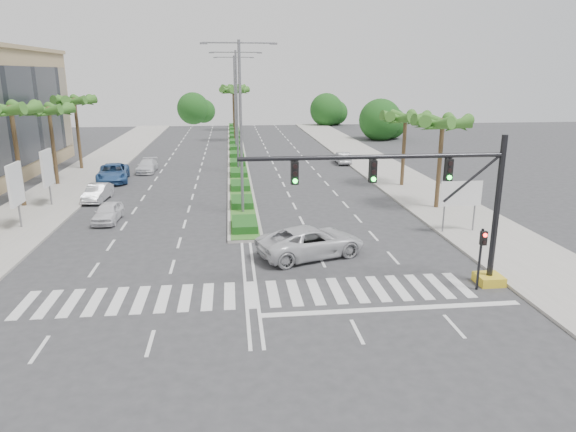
% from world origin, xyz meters
% --- Properties ---
extents(ground, '(160.00, 160.00, 0.00)m').
position_xyz_m(ground, '(0.00, 0.00, 0.00)').
color(ground, '#333335').
rests_on(ground, ground).
extents(footpath_right, '(6.00, 120.00, 0.15)m').
position_xyz_m(footpath_right, '(15.20, 20.00, 0.07)').
color(footpath_right, gray).
rests_on(footpath_right, ground).
extents(footpath_left, '(6.00, 120.00, 0.15)m').
position_xyz_m(footpath_left, '(-15.20, 20.00, 0.07)').
color(footpath_left, gray).
rests_on(footpath_left, ground).
extents(median, '(2.20, 75.00, 0.20)m').
position_xyz_m(median, '(0.00, 45.00, 0.10)').
color(median, gray).
rests_on(median, ground).
extents(median_grass, '(1.80, 75.00, 0.04)m').
position_xyz_m(median_grass, '(0.00, 45.00, 0.22)').
color(median_grass, '#2B6322').
rests_on(median_grass, median).
extents(signal_gantry, '(12.60, 1.20, 7.20)m').
position_xyz_m(signal_gantry, '(9.27, -0.00, 3.46)').
color(signal_gantry, gold).
rests_on(signal_gantry, ground).
extents(pedestrian_signal, '(0.28, 0.36, 3.00)m').
position_xyz_m(pedestrian_signal, '(10.60, -0.68, 2.04)').
color(pedestrian_signal, black).
rests_on(pedestrian_signal, ground).
extents(direction_sign, '(2.70, 0.11, 3.40)m').
position_xyz_m(direction_sign, '(13.50, 7.99, 2.45)').
color(direction_sign, slate).
rests_on(direction_sign, ground).
extents(billboard_near, '(0.18, 2.10, 4.35)m').
position_xyz_m(billboard_near, '(-14.50, 12.00, 2.96)').
color(billboard_near, slate).
rests_on(billboard_near, ground).
extents(billboard_far, '(0.18, 2.10, 4.35)m').
position_xyz_m(billboard_far, '(-14.50, 18.00, 2.96)').
color(billboard_far, slate).
rests_on(billboard_far, ground).
extents(palm_left_mid, '(4.57, 4.68, 7.95)m').
position_xyz_m(palm_left_mid, '(-16.50, 18.00, 7.08)').
color(palm_left_mid, brown).
rests_on(palm_left_mid, ground).
extents(palm_left_far, '(4.57, 4.68, 7.35)m').
position_xyz_m(palm_left_far, '(-16.50, 26.00, 6.50)').
color(palm_left_far, brown).
rests_on(palm_left_far, ground).
extents(palm_left_end, '(4.57, 4.68, 7.75)m').
position_xyz_m(palm_left_end, '(-16.50, 34.00, 6.88)').
color(palm_left_end, brown).
rests_on(palm_left_end, ground).
extents(palm_right_near, '(4.57, 4.68, 7.05)m').
position_xyz_m(palm_right_near, '(14.50, 14.00, 6.20)').
color(palm_right_near, brown).
rests_on(palm_right_near, ground).
extents(palm_right_far, '(4.57, 4.68, 6.75)m').
position_xyz_m(palm_right_far, '(14.50, 22.00, 5.91)').
color(palm_right_far, brown).
rests_on(palm_right_far, ground).
extents(palm_median_a, '(4.57, 4.68, 8.05)m').
position_xyz_m(palm_median_a, '(0.00, 55.00, 7.17)').
color(palm_median_a, brown).
rests_on(palm_median_a, ground).
extents(palm_median_b, '(4.57, 4.68, 8.05)m').
position_xyz_m(palm_median_b, '(0.00, 70.00, 7.17)').
color(palm_median_b, brown).
rests_on(palm_median_b, ground).
extents(streetlight_near, '(5.10, 0.25, 12.00)m').
position_xyz_m(streetlight_near, '(0.00, 14.00, 6.81)').
color(streetlight_near, slate).
rests_on(streetlight_near, ground).
extents(streetlight_mid, '(5.10, 0.25, 12.00)m').
position_xyz_m(streetlight_mid, '(0.00, 30.00, 6.81)').
color(streetlight_mid, slate).
rests_on(streetlight_mid, ground).
extents(streetlight_far, '(5.10, 0.25, 12.00)m').
position_xyz_m(streetlight_far, '(0.00, 46.00, 6.81)').
color(streetlight_far, slate).
rests_on(streetlight_far, ground).
extents(car_parked_a, '(1.67, 3.91, 1.32)m').
position_xyz_m(car_parked_a, '(-9.24, 13.22, 0.66)').
color(car_parked_a, silver).
rests_on(car_parked_a, ground).
extents(car_parked_b, '(1.75, 4.18, 1.34)m').
position_xyz_m(car_parked_b, '(-11.40, 19.45, 0.67)').
color(car_parked_b, silver).
rests_on(car_parked_b, ground).
extents(car_parked_c, '(3.45, 6.19, 1.64)m').
position_xyz_m(car_parked_c, '(-11.80, 27.17, 0.82)').
color(car_parked_c, '#305993').
rests_on(car_parked_c, ground).
extents(car_parked_d, '(1.88, 4.43, 1.28)m').
position_xyz_m(car_parked_d, '(-9.34, 31.70, 0.64)').
color(car_parked_d, silver).
rests_on(car_parked_d, ground).
extents(car_crossing, '(6.63, 4.58, 1.68)m').
position_xyz_m(car_crossing, '(3.53, 4.83, 0.84)').
color(car_crossing, silver).
rests_on(car_crossing, ground).
extents(car_right, '(1.51, 4.04, 1.32)m').
position_xyz_m(car_right, '(11.80, 34.55, 0.66)').
color(car_right, '#B2B2B7').
rests_on(car_right, ground).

